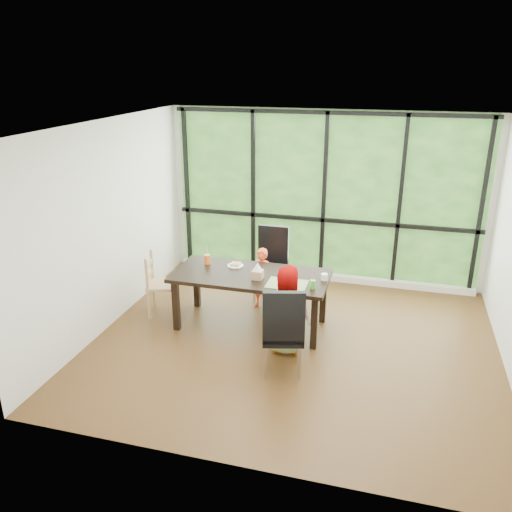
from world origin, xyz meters
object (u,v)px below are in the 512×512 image
at_px(chair_window_leather, 270,264).
at_px(orange_cup, 207,259).
at_px(child_older, 287,310).
at_px(plate_near, 287,284).
at_px(chair_end_beech, 163,285).
at_px(dining_table, 251,300).
at_px(green_cup, 313,284).
at_px(child_toddler, 262,279).
at_px(white_mug, 324,277).
at_px(tissue_box, 258,275).
at_px(chair_interior_leather, 283,328).
at_px(plate_far, 235,266).

xyz_separation_m(chair_window_leather, orange_cup, (-0.71, -0.73, 0.27)).
xyz_separation_m(child_older, orange_cup, (-1.28, 0.72, 0.25)).
bearing_deg(plate_near, chair_end_beech, 173.39).
xyz_separation_m(dining_table, chair_end_beech, (-1.28, 0.00, 0.08)).
height_order(dining_table, green_cup, green_cup).
xyz_separation_m(child_toddler, child_older, (0.60, -1.09, 0.11)).
bearing_deg(chair_window_leather, orange_cup, -134.14).
distance_m(dining_table, white_mug, 1.05).
bearing_deg(chair_window_leather, white_mug, -42.90).
distance_m(green_cup, tissue_box, 0.74).
bearing_deg(chair_interior_leather, green_cup, -121.01).
bearing_deg(white_mug, tissue_box, -167.57).
distance_m(dining_table, plate_far, 0.52).
relative_size(child_toddler, plate_near, 3.60).
distance_m(chair_end_beech, green_cup, 2.18).
bearing_deg(tissue_box, green_cup, -8.65).
distance_m(chair_end_beech, plate_far, 1.07).
height_order(dining_table, child_older, child_older).
relative_size(dining_table, plate_near, 8.10).
bearing_deg(green_cup, plate_near, 174.50).
relative_size(chair_window_leather, child_older, 0.96).
bearing_deg(child_older, dining_table, -45.86).
bearing_deg(plate_near, dining_table, 158.75).
bearing_deg(plate_far, plate_near, -27.75).
bearing_deg(chair_interior_leather, white_mug, -121.66).
height_order(orange_cup, white_mug, orange_cup).
bearing_deg(chair_end_beech, orange_cup, -87.17).
distance_m(chair_end_beech, child_older, 1.96).
bearing_deg(plate_far, dining_table, -38.14).
xyz_separation_m(chair_window_leather, green_cup, (0.82, -1.16, 0.26)).
xyz_separation_m(chair_end_beech, child_older, (1.88, -0.53, 0.11)).
height_order(chair_window_leather, green_cup, chair_window_leather).
relative_size(chair_interior_leather, white_mug, 12.52).
distance_m(child_older, plate_far, 1.17).
height_order(chair_end_beech, tissue_box, chair_end_beech).
relative_size(plate_near, orange_cup, 1.94).
bearing_deg(plate_far, white_mug, -7.41).
xyz_separation_m(dining_table, plate_near, (0.53, -0.20, 0.38)).
distance_m(dining_table, orange_cup, 0.83).
relative_size(chair_window_leather, chair_interior_leather, 1.00).
relative_size(dining_table, orange_cup, 15.68).
height_order(plate_near, tissue_box, tissue_box).
height_order(green_cup, white_mug, green_cup).
xyz_separation_m(child_older, plate_far, (-0.88, 0.74, 0.20)).
xyz_separation_m(chair_interior_leather, plate_near, (-0.12, 0.75, 0.22)).
relative_size(plate_far, plate_near, 0.86).
distance_m(chair_interior_leather, white_mug, 1.08).
height_order(child_toddler, tissue_box, child_toddler).
bearing_deg(plate_far, tissue_box, -40.23).
bearing_deg(orange_cup, child_older, -29.58).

